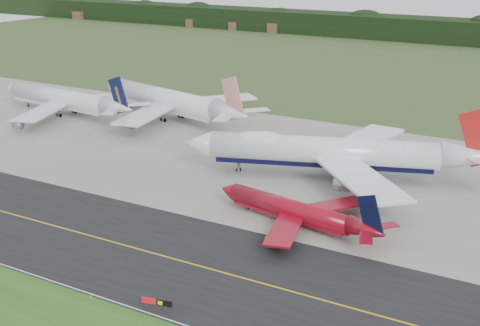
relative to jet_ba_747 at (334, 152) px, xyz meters
name	(u,v)px	position (x,y,z in m)	size (l,w,h in m)	color
ground	(172,246)	(-10.21, -46.07, -5.87)	(600.00, 600.00, 0.00)	#3B5226
taxiway	(158,254)	(-10.21, -50.07, -5.86)	(400.00, 32.00, 0.02)	black
apron	(301,164)	(-10.21, 4.93, -5.86)	(400.00, 78.00, 0.01)	gray
taxiway_centreline	(158,254)	(-10.21, -50.07, -5.84)	(400.00, 0.40, 0.00)	gold
taxiway_edge_line	(94,295)	(-10.21, -65.57, -5.84)	(400.00, 0.25, 0.00)	silver
jet_ba_747	(334,152)	(0.00, 0.00, 0.00)	(66.45, 53.52, 17.23)	white
jet_red_737	(298,212)	(4.44, -27.53, -3.19)	(35.76, 28.82, 9.68)	maroon
jet_navy_gold	(65,100)	(-91.41, 12.57, -1.19)	(55.21, 47.90, 14.24)	silver
jet_star_tail	(171,101)	(-60.87, 24.02, -0.46)	(60.90, 50.00, 16.22)	white
taxiway_sign	(157,302)	(0.16, -64.06, -4.79)	(4.52, 1.18, 1.53)	slate
edge_marker_center	(91,297)	(-9.82, -66.57, -5.62)	(0.16, 0.16, 0.50)	yellow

